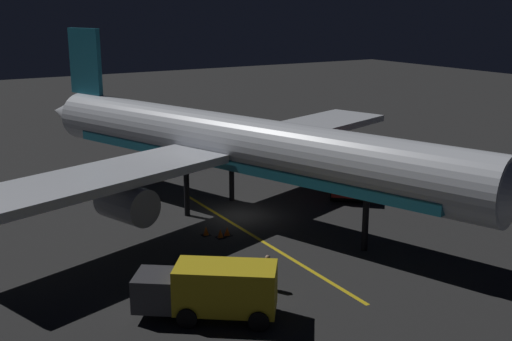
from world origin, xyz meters
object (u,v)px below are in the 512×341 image
at_px(traffic_cone_near_right, 220,234).
at_px(traffic_cone_near_left, 227,232).
at_px(baggage_truck, 212,291).
at_px(ground_crew_worker, 267,272).
at_px(catering_truck, 350,178).
at_px(traffic_cone_under_wing, 206,231).
at_px(airliner, 232,146).

bearing_deg(traffic_cone_near_right, traffic_cone_near_left, -168.59).
distance_m(baggage_truck, ground_crew_worker, 3.84).
bearing_deg(ground_crew_worker, catering_truck, -142.28).
xyz_separation_m(ground_crew_worker, traffic_cone_near_right, (-1.38, -7.40, -0.64)).
bearing_deg(ground_crew_worker, traffic_cone_under_wing, -95.89).
height_order(ground_crew_worker, traffic_cone_near_right, ground_crew_worker).
bearing_deg(traffic_cone_under_wing, traffic_cone_near_left, 145.63).
relative_size(airliner, catering_truck, 6.51).
height_order(traffic_cone_near_left, traffic_cone_under_wing, same).
bearing_deg(traffic_cone_near_right, airliner, -128.80).
distance_m(airliner, baggage_truck, 14.80).
xyz_separation_m(airliner, traffic_cone_near_right, (2.81, 3.50, -4.35)).
bearing_deg(airliner, ground_crew_worker, 68.96).
distance_m(baggage_truck, traffic_cone_near_right, 10.02).
bearing_deg(traffic_cone_near_right, baggage_truck, 59.87).
xyz_separation_m(baggage_truck, traffic_cone_near_left, (-5.52, -8.73, -1.02)).
height_order(airliner, ground_crew_worker, airliner).
xyz_separation_m(ground_crew_worker, traffic_cone_under_wing, (-0.85, -8.22, -0.64)).
distance_m(airliner, ground_crew_worker, 12.25).
distance_m(traffic_cone_near_right, traffic_cone_under_wing, 0.98).
bearing_deg(traffic_cone_near_left, traffic_cone_near_right, 11.41).
bearing_deg(catering_truck, traffic_cone_near_right, 14.93).
relative_size(airliner, traffic_cone_near_left, 71.23).
relative_size(ground_crew_worker, traffic_cone_near_right, 3.16).
bearing_deg(traffic_cone_near_left, traffic_cone_under_wing, -34.37).
bearing_deg(baggage_truck, traffic_cone_near_right, -120.13).
bearing_deg(traffic_cone_under_wing, airliner, -141.31).
distance_m(baggage_truck, traffic_cone_near_left, 10.37).
height_order(ground_crew_worker, traffic_cone_near_left, ground_crew_worker).
height_order(airliner, traffic_cone_under_wing, airliner).
bearing_deg(traffic_cone_under_wing, ground_crew_worker, 84.11).
height_order(baggage_truck, traffic_cone_under_wing, baggage_truck).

